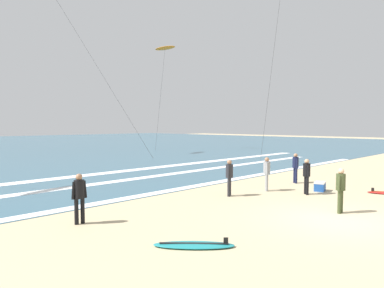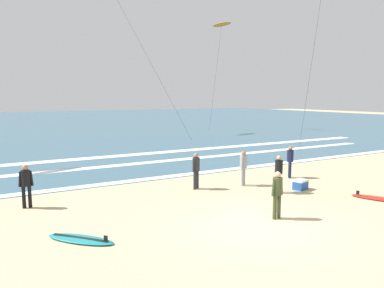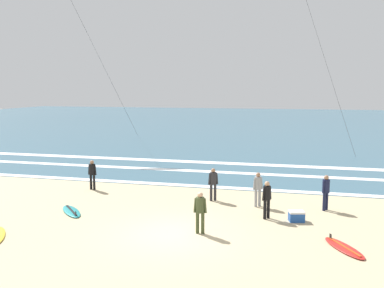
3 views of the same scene
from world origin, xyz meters
The scene contains 15 objects.
ground_plane centered at (0.00, 0.00, 0.00)m, with size 160.00×160.00×0.00m, color tan.
ocean_surface centered at (0.00, 52.36, 0.01)m, with size 140.00×90.00×0.01m, color #386075.
wave_foam_shoreline centered at (-0.68, 7.76, 0.01)m, with size 42.86×0.61×0.01m, color white.
wave_foam_mid_break centered at (0.81, 11.89, 0.01)m, with size 38.42×0.75×0.01m, color white.
wave_foam_outer_break centered at (-1.40, 15.19, 0.01)m, with size 49.63×1.00×0.01m, color white.
surfer_background_far centered at (3.26, 2.76, 0.96)m, with size 0.40×0.44×1.60m.
surfer_mid_group centered at (0.54, 5.00, 0.96)m, with size 0.49×0.32×1.60m.
surfer_left_near centered at (5.73, 4.63, 0.96)m, with size 0.38×0.46×1.60m.
surfer_foreground_main centered at (2.73, 4.50, 0.96)m, with size 0.46×0.37×1.60m.
surfer_left_far centered at (0.97, 0.32, 0.96)m, with size 0.51×0.32×1.60m.
surfer_right_near centered at (-6.20, 5.63, 0.96)m, with size 0.51×0.32×1.60m.
surfboard_right_spare centered at (-5.15, 1.60, 0.05)m, with size 1.87×1.94×0.25m.
surfboard_foreground_flat centered at (6.07, 0.01, 0.05)m, with size 1.53×2.13×0.25m.
kite_orange_high_left centered at (17.78, 29.06, 12.58)m, with size 2.25×3.28×12.87m.
cooler_box centered at (4.48, 2.69, 0.22)m, with size 0.70×0.59×0.44m.
Camera 2 is at (-7.10, -8.41, 4.04)m, focal length 33.63 mm.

